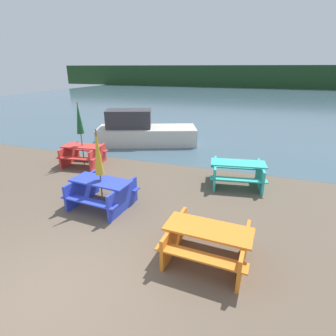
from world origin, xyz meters
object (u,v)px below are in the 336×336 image
Objects in this scene: picnic_table_red at (83,153)px; picnic_table_blue at (102,191)px; picnic_table_orange at (208,240)px; boat at (143,131)px; umbrella_darkgreen at (79,119)px; umbrella_gold at (98,153)px; picnic_table_teal at (237,171)px.

picnic_table_blue is at bearing -46.69° from picnic_table_red.
picnic_table_orange is 0.34× the size of boat.
umbrella_darkgreen is at bearing 180.00° from picnic_table_red.
picnic_table_orange is at bearing -20.97° from umbrella_gold.
boat reaches higher than picnic_table_red.
picnic_table_red is at bearing 179.82° from picnic_table_teal.
umbrella_gold is (-3.42, -2.67, 1.09)m from picnic_table_teal.
umbrella_gold reaches higher than picnic_table_teal.
boat is (-4.73, 7.48, 0.18)m from picnic_table_orange.
picnic_table_orange is 1.06× the size of picnic_table_red.
picnic_table_teal is 4.47m from umbrella_gold.
umbrella_gold is (2.54, -2.69, -0.28)m from umbrella_darkgreen.
picnic_table_teal is 5.95m from picnic_table_red.
picnic_table_blue is 1.09m from umbrella_gold.
umbrella_gold is at bearing -46.69° from umbrella_darkgreen.
picnic_table_teal is at bearing -56.64° from boat.
boat is at bearing 122.30° from picnic_table_orange.
boat is at bearing 103.88° from umbrella_gold.
picnic_table_orange is at bearing -78.46° from boat.
umbrella_darkgreen is at bearing 133.31° from picnic_table_blue.
picnic_table_red is (-5.95, 0.02, -0.00)m from picnic_table_teal.
umbrella_darkgreen is 3.71m from umbrella_gold.
picnic_table_blue is 0.81× the size of umbrella_gold.
umbrella_gold is at bearing 159.03° from picnic_table_orange.
picnic_table_teal is at bearing 38.05° from umbrella_gold.
boat is (0.99, 3.57, -1.21)m from umbrella_darkgreen.
picnic_table_red is (-5.72, 3.91, 0.02)m from picnic_table_orange.
picnic_table_orange is 3.58m from umbrella_gold.
picnic_table_orange is 8.85m from boat.
umbrella_darkgreen reaches higher than picnic_table_orange.
umbrella_darkgreen is (-2.54, 2.69, 1.37)m from picnic_table_blue.
picnic_table_blue is 0.72× the size of umbrella_darkgreen.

